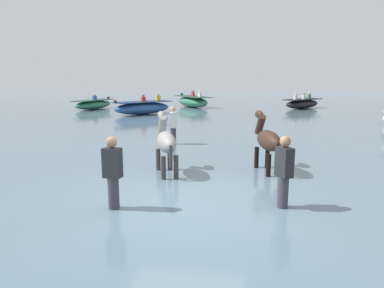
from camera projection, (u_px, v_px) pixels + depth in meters
name	position (u px, v px, depth m)	size (l,w,h in m)	color
ground_plane	(184.00, 216.00, 7.05)	(120.00, 120.00, 0.00)	#84755B
water_surface	(212.00, 131.00, 16.79)	(90.00, 90.00, 0.29)	slate
horse_lead_grey	(166.00, 143.00, 8.88)	(0.82, 1.62, 1.78)	gray
horse_trailing_dark_bay	(268.00, 142.00, 9.10)	(0.74, 1.63, 1.77)	#382319
boat_near_port	(142.00, 108.00, 22.68)	(3.71, 3.59, 1.28)	#28518E
boat_distant_east	(193.00, 102.00, 27.94)	(3.40, 4.15, 1.31)	#337556
boat_far_inshore	(93.00, 105.00, 26.10)	(2.32, 3.62, 1.15)	#337556
boat_far_offshore	(302.00, 104.00, 26.65)	(3.34, 3.34, 1.17)	black
person_wading_mid	(284.00, 177.00, 6.58)	(0.33, 0.38, 1.63)	#383842
person_onlooker_left	(173.00, 128.00, 12.76)	(0.20, 0.32, 1.63)	#383842
person_wading_close	(113.00, 178.00, 6.53)	(0.36, 0.26, 1.63)	#383842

